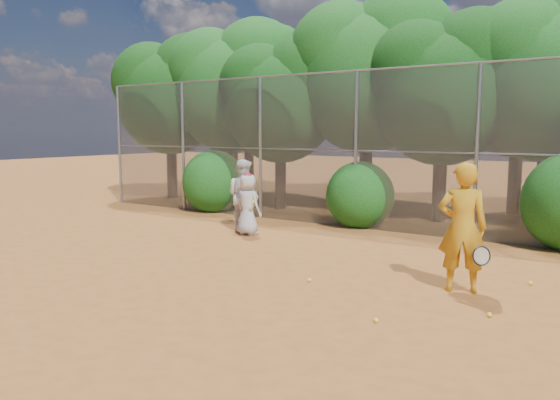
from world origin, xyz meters
The scene contains 20 objects.
ground centered at (0.00, 0.00, 0.00)m, with size 80.00×80.00×0.00m, color #995522.
fence_back centered at (-0.12, 6.00, 2.05)m, with size 20.05×0.09×4.03m.
tree_0 centered at (-9.44, 8.04, 3.93)m, with size 4.38×3.81×6.00m.
tree_1 centered at (-6.94, 8.54, 4.16)m, with size 4.64×4.03×6.35m.
tree_2 centered at (-4.45, 7.83, 3.58)m, with size 3.99×3.47×5.47m.
tree_3 centered at (-1.94, 8.84, 4.40)m, with size 4.89×4.26×6.70m.
tree_4 centered at (0.55, 8.24, 3.76)m, with size 4.19×3.64×5.73m.
tree_5 centered at (3.06, 9.04, 4.05)m, with size 4.51×3.92×6.17m.
tree_9 centered at (-7.94, 10.84, 4.34)m, with size 4.83×4.20×6.62m.
tree_10 centered at (-2.93, 11.05, 4.63)m, with size 5.15×4.48×7.06m.
tree_11 centered at (2.06, 10.64, 4.16)m, with size 4.64×4.03×6.35m.
bush_0 centered at (-6.00, 6.30, 1.00)m, with size 2.00×2.00×2.00m, color #134D14.
bush_1 centered at (-1.00, 6.30, 0.90)m, with size 1.80×1.80×1.80m, color #134D14.
player_yellow centered at (2.86, 1.82, 1.02)m, with size 0.91×0.69×2.03m.
player_teen centered at (-2.72, 3.70, 0.75)m, with size 0.79×0.58×1.50m.
player_white centered at (-3.18, 4.10, 0.90)m, with size 0.92×0.77×1.79m.
ball_0 centered at (3.54, 0.81, 0.03)m, with size 0.07×0.07×0.07m, color yellow.
ball_1 centered at (3.74, 2.79, 0.03)m, with size 0.07×0.07×0.07m, color yellow.
ball_2 centered at (2.34, -0.24, 0.03)m, with size 0.07×0.07×0.07m, color yellow.
ball_4 centered at (0.63, 0.94, 0.03)m, with size 0.07×0.07×0.07m, color yellow.
Camera 1 is at (5.11, -6.71, 2.52)m, focal length 35.00 mm.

